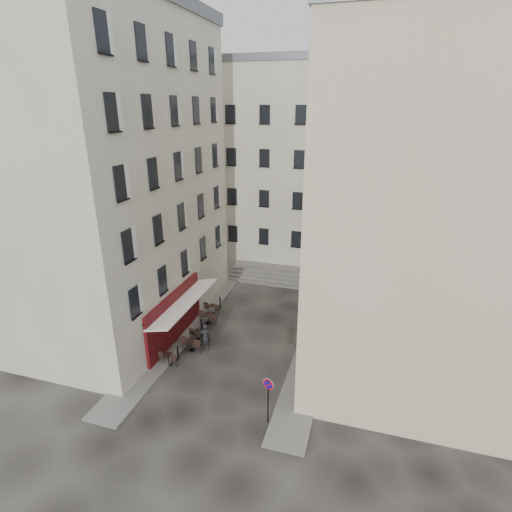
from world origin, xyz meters
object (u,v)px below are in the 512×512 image
at_px(pedestrian, 205,337).
at_px(bistro_table_b, 192,344).
at_px(bistro_table_a, 169,358).
at_px(no_parking_sign, 268,392).

bearing_deg(pedestrian, bistro_table_b, -6.03).
relative_size(bistro_table_a, pedestrian, 0.67).
xyz_separation_m(no_parking_sign, pedestrian, (-5.45, 4.94, -0.90)).
distance_m(bistro_table_b, pedestrian, 0.97).
xyz_separation_m(bistro_table_a, pedestrian, (1.50, 2.12, 0.48)).
height_order(bistro_table_a, pedestrian, pedestrian).
relative_size(no_parking_sign, pedestrian, 1.39).
bearing_deg(bistro_table_b, no_parking_sign, -36.24).
bearing_deg(pedestrian, bistro_table_a, 23.51).
xyz_separation_m(bistro_table_b, pedestrian, (0.79, 0.37, 0.43)).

